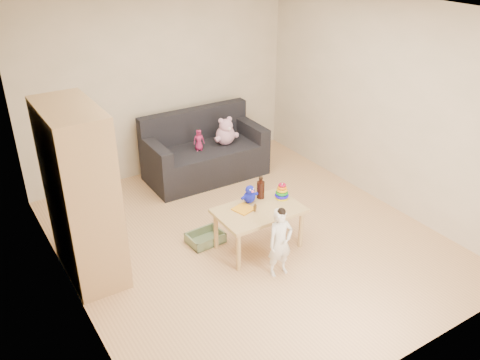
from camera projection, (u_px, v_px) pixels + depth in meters
room at (249, 136)px, 5.40m from camera, size 4.50×4.50×4.50m
wardrobe at (81, 195)px, 5.04m from camera, size 0.51×1.02×1.84m
sofa at (206, 162)px, 7.32m from camera, size 1.69×0.87×0.47m
play_table at (259, 228)px, 5.72m from camera, size 0.96×0.61×0.50m
storage_bin at (205, 238)px, 5.89m from camera, size 0.42×0.32×0.12m
toddler at (280, 243)px, 5.24m from camera, size 0.29×0.21×0.75m
pink_bear at (225, 133)px, 7.21m from camera, size 0.30×0.26×0.34m
doll at (199, 140)px, 7.03m from camera, size 0.18×0.15×0.30m
ring_stacker at (282, 192)px, 5.79m from camera, size 0.16×0.16×0.19m
brown_bottle at (261, 189)px, 5.79m from camera, size 0.09×0.09×0.26m
blue_plush at (249, 194)px, 5.70m from camera, size 0.20×0.17×0.22m
wooden_figure at (255, 207)px, 5.54m from camera, size 0.04×0.04×0.10m
yellow_book at (243, 209)px, 5.60m from camera, size 0.24×0.24×0.01m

